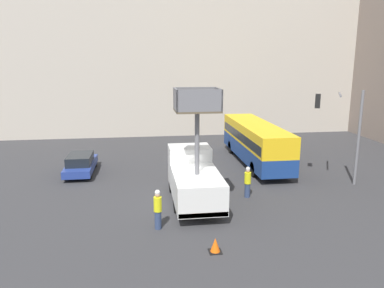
{
  "coord_description": "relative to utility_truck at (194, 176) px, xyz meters",
  "views": [
    {
      "loc": [
        -2.12,
        -19.76,
        7.83
      ],
      "look_at": [
        0.65,
        0.59,
        3.2
      ],
      "focal_mm": 35.0,
      "sensor_mm": 36.0,
      "label": 1
    }
  ],
  "objects": [
    {
      "name": "parked_car_curbside",
      "position": [
        -7.11,
        6.5,
        -0.82
      ],
      "size": [
        1.82,
        4.63,
        1.41
      ],
      "color": "navy",
      "rests_on": "ground_plane"
    },
    {
      "name": "road_worker_near_truck",
      "position": [
        -2.14,
        -3.09,
        -0.55
      ],
      "size": [
        0.38,
        0.38,
        1.94
      ],
      "rotation": [
        0.0,
        0.0,
        1.19
      ],
      "color": "navy",
      "rests_on": "ground_plane"
    },
    {
      "name": "city_bus",
      "position": [
        5.82,
        7.49,
        0.28
      ],
      "size": [
        2.49,
        10.79,
        3.09
      ],
      "rotation": [
        0.0,
        0.0,
        1.62
      ],
      "color": "navy",
      "rests_on": "ground_plane"
    },
    {
      "name": "traffic_cone_near_truck",
      "position": [
        0.11,
        -5.62,
        -1.25
      ],
      "size": [
        0.54,
        0.54,
        0.62
      ],
      "color": "black",
      "rests_on": "ground_plane"
    },
    {
      "name": "ground_plane",
      "position": [
        -0.65,
        0.16,
        -1.54
      ],
      "size": [
        120.0,
        120.0,
        0.0
      ],
      "primitive_type": "plane",
      "color": "#333335"
    },
    {
      "name": "road_worker_directing",
      "position": [
        3.2,
        0.4,
        -0.62
      ],
      "size": [
        0.38,
        0.38,
        1.84
      ],
      "rotation": [
        0.0,
        0.0,
        3.21
      ],
      "color": "navy",
      "rests_on": "ground_plane"
    },
    {
      "name": "building_backdrop_far",
      "position": [
        -0.65,
        23.87,
        7.46
      ],
      "size": [
        44.0,
        10.0,
        18.0
      ],
      "color": "#BCB2A3",
      "rests_on": "ground_plane"
    },
    {
      "name": "utility_truck",
      "position": [
        0.0,
        0.0,
        0.0
      ],
      "size": [
        2.45,
        6.16,
        6.45
      ],
      "color": "silver",
      "rests_on": "ground_plane"
    },
    {
      "name": "traffic_light_pole",
      "position": [
        9.84,
        2.14,
        2.48
      ],
      "size": [
        2.6,
        2.35,
        6.02
      ],
      "color": "slate",
      "rests_on": "ground_plane"
    }
  ]
}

